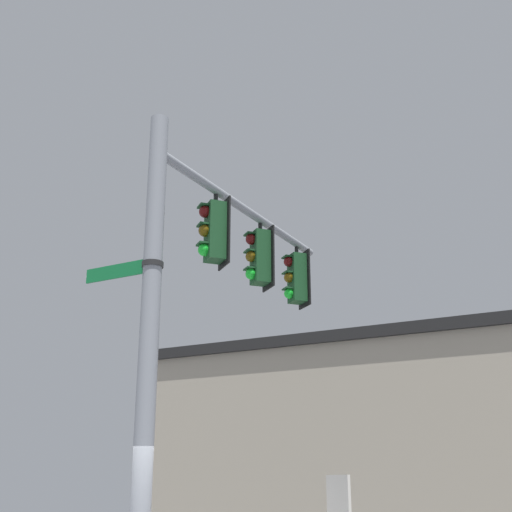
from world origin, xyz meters
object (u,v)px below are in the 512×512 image
(traffic_light_nearest_pole, at_px, (214,232))
(traffic_light_mid_outer, at_px, (296,278))
(traffic_light_mid_inner, at_px, (259,257))
(street_name_sign, at_px, (134,268))

(traffic_light_nearest_pole, height_order, traffic_light_mid_outer, same)
(traffic_light_nearest_pole, relative_size, traffic_light_mid_outer, 1.00)
(traffic_light_mid_inner, relative_size, street_name_sign, 1.13)
(traffic_light_mid_inner, bearing_deg, traffic_light_nearest_pole, 128.96)
(traffic_light_mid_outer, bearing_deg, traffic_light_nearest_pole, 128.96)
(traffic_light_mid_inner, height_order, street_name_sign, traffic_light_mid_inner)
(traffic_light_nearest_pole, xyz_separation_m, traffic_light_mid_inner, (1.02, -1.26, 0.00))
(traffic_light_nearest_pole, xyz_separation_m, street_name_sign, (-0.79, 1.51, -1.07))
(street_name_sign, bearing_deg, traffic_light_mid_outer, -54.91)
(traffic_light_mid_inner, relative_size, traffic_light_mid_outer, 1.00)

